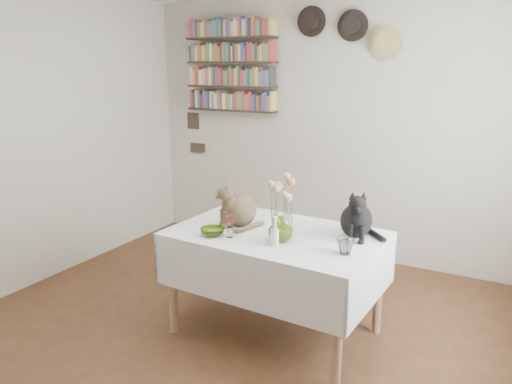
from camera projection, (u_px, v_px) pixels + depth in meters
The scene contains 14 objects.
room at pixel (200, 174), 2.90m from camera, with size 4.08×4.58×2.58m.
dining_table at pixel (276, 258), 3.45m from camera, with size 1.45×0.97×0.75m.
tabby_cat at pixel (241, 202), 3.53m from camera, with size 0.22×0.28×0.33m, color brown, non-canonical shape.
black_cat at pixel (357, 212), 3.29m from camera, with size 0.23×0.29×0.34m, color black, non-canonical shape.
flower_vase at pixel (281, 229), 3.22m from camera, with size 0.16×0.16×0.17m, color #8EB233.
green_bowl at pixel (212, 232), 3.34m from camera, with size 0.16×0.16×0.05m, color #8EB233.
drinking_glass at pixel (345, 246), 3.01m from camera, with size 0.10×0.10×0.10m, color white.
candlestick at pixel (275, 236), 3.14m from camera, with size 0.05×0.05×0.19m.
berry_jar at pixel (230, 226), 3.30m from camera, with size 0.04×0.04×0.17m.
porcelain_figurine at pixel (350, 247), 3.03m from camera, with size 0.05×0.05×0.10m.
flower_bouquet at pixel (282, 190), 3.17m from camera, with size 0.17×0.13×0.39m.
bookshelf_unit at pixel (231, 66), 5.09m from camera, with size 1.00×0.16×0.91m.
wall_hats at pixel (348, 29), 4.47m from camera, with size 0.98×0.09×0.48m.
wall_art_plaques at pixel (195, 132), 5.58m from camera, with size 0.21×0.02×0.44m.
Camera 1 is at (1.65, -2.33, 1.88)m, focal length 35.00 mm.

